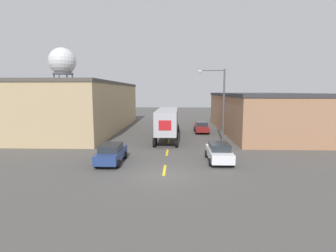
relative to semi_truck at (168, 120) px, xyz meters
name	(u,v)px	position (x,y,z in m)	size (l,w,h in m)	color
ground_plane	(164,176)	(0.17, -15.43, -2.29)	(160.00, 160.00, 0.00)	#4C4947
road_centerline	(167,152)	(0.17, -8.25, -2.29)	(0.20, 14.32, 0.01)	yellow
warehouse_left	(81,106)	(-13.74, 7.00, 1.36)	(12.83, 28.15, 7.29)	tan
warehouse_right	(261,113)	(13.42, 5.48, 0.55)	(11.48, 24.84, 5.68)	#9E7051
semi_truck	(168,120)	(0.00, 0.00, 0.00)	(2.85, 13.41, 3.76)	silver
parked_car_right_far	(201,127)	(4.68, 4.35, -1.46)	(2.00, 4.56, 1.61)	maroon
parked_car_left_near	(111,153)	(-4.33, -12.19, -1.46)	(2.00, 4.56, 1.61)	navy
parked_car_right_near	(219,152)	(4.68, -11.51, -1.46)	(2.00, 4.56, 1.61)	silver
water_tower	(62,62)	(-25.90, 29.09, 10.52)	(6.30, 6.30, 16.14)	#47474C
street_lamp	(221,100)	(6.18, -2.55, 2.66)	(3.18, 0.32, 8.46)	#4C4C51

